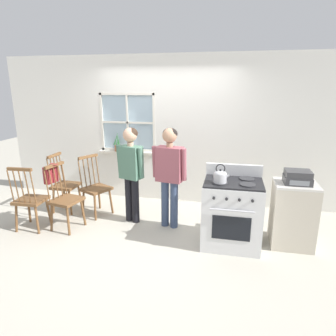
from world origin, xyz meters
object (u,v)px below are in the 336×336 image
kettle (220,176)px  handbag (51,174)px  chair_by_window (65,200)px  person_teen_center (170,168)px  stereo (298,177)px  chair_center_cluster (96,188)px  chair_near_stove (65,185)px  person_elderly_left (131,165)px  chair_near_wall (30,201)px  potted_plant (117,145)px  stove (232,213)px  side_counter (293,214)px

kettle → handbag: (-2.55, 0.15, -0.18)m
chair_by_window → kettle: 2.39m
person_teen_center → stereo: 1.78m
chair_center_cluster → stereo: bearing=-71.0°
chair_by_window → chair_center_cluster: size_ratio=1.00×
person_teen_center → handbag: person_teen_center is taller
chair_near_stove → stereo: size_ratio=3.00×
chair_by_window → person_elderly_left: size_ratio=0.66×
handbag → chair_near_wall: bearing=-147.5°
handbag → stereo: (3.55, 0.13, 0.14)m
chair_by_window → kettle: size_ratio=4.13×
chair_near_stove → chair_by_window: bearing=-148.5°
person_teen_center → chair_by_window: bearing=-155.5°
chair_by_window → chair_near_stove: (-0.38, 0.63, 0.00)m
person_elderly_left → chair_near_wall: bearing=-138.5°
chair_by_window → chair_near_wall: size_ratio=1.00×
potted_plant → chair_by_window: bearing=-102.0°
chair_near_wall → person_teen_center: bearing=-168.5°
chair_near_stove → potted_plant: (0.69, 0.82, 0.60)m
potted_plant → stove: bearing=-32.9°
person_teen_center → potted_plant: person_teen_center is taller
person_elderly_left → handbag: 1.22m
chair_center_cluster → handbag: 0.81m
chair_center_cluster → person_elderly_left: bearing=-74.5°
person_teen_center → potted_plant: (-1.24, 1.06, 0.10)m
chair_near_wall → chair_near_stove: (0.13, 0.76, 0.00)m
chair_center_cluster → stove: size_ratio=0.94×
chair_center_cluster → side_counter: 3.12m
kettle → stereo: bearing=15.5°
chair_near_wall → side_counter: (3.83, 0.33, -0.01)m
kettle → potted_plant: 2.54m
person_elderly_left → stove: person_elderly_left is taller
stove → potted_plant: (-2.19, 1.42, 0.59)m
chair_near_wall → kettle: bearing=177.8°
stove → kettle: 0.59m
chair_near_stove → handbag: (0.15, -0.59, 0.39)m
chair_by_window → side_counter: bearing=-75.3°
chair_near_wall → stove: 3.01m
chair_center_cluster → stereo: (3.10, -0.42, 0.53)m
chair_near_stove → person_elderly_left: size_ratio=0.66×
kettle → stereo: (0.99, 0.28, -0.04)m
chair_near_stove → person_elderly_left: 1.40m
chair_center_cluster → stereo: 3.17m
kettle → handbag: bearing=176.7°
chair_near_stove → potted_plant: potted_plant is taller
kettle → side_counter: 1.19m
chair_near_stove → chair_center_cluster: bearing=-93.2°
chair_near_wall → kettle: 2.89m
kettle → person_elderly_left: bearing=158.4°
chair_by_window → person_elderly_left: person_elderly_left is taller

